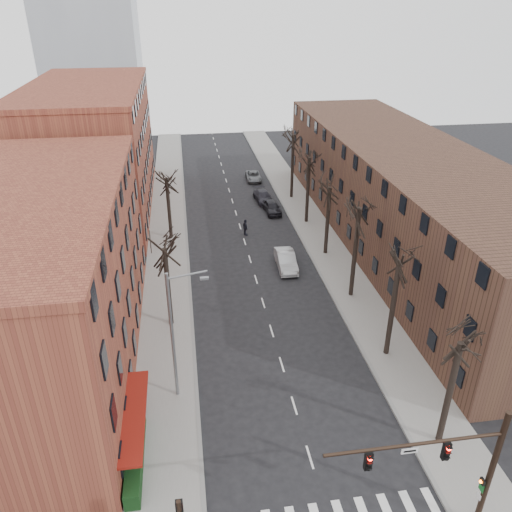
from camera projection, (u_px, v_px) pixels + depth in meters
name	position (u px, v px, depth m)	size (l,w,h in m)	color
sidewalk_left	(168.00, 234.00, 53.84)	(4.00, 90.00, 0.15)	gray
sidewalk_right	(312.00, 225.00, 55.97)	(4.00, 90.00, 0.15)	gray
building_left_near	(34.00, 286.00, 32.49)	(12.00, 26.00, 12.00)	brown
building_left_far	(93.00, 152.00, 57.51)	(12.00, 28.00, 14.00)	brown
building_right	(403.00, 195.00, 50.38)	(12.00, 50.00, 10.00)	#482E22
awning_left	(140.00, 449.00, 28.21)	(1.20, 7.00, 0.15)	maroon
hedge	(135.00, 455.00, 27.02)	(0.80, 6.00, 1.00)	#123614
tree_right_a	(438.00, 441.00, 28.72)	(5.20, 5.20, 10.00)	black
tree_right_b	(386.00, 354.00, 35.75)	(5.20, 5.20, 10.80)	black
tree_right_c	(350.00, 296.00, 42.77)	(5.20, 5.20, 11.60)	black
tree_right_d	(325.00, 254.00, 49.80)	(5.20, 5.20, 10.00)	black
tree_right_e	(306.00, 222.00, 56.83)	(5.20, 5.20, 10.80)	black
tree_right_f	(291.00, 198.00, 63.86)	(5.20, 5.20, 11.60)	black
tree_left_a	(172.00, 325.00, 39.00)	(5.20, 5.20, 9.50)	black
tree_left_b	(171.00, 238.00, 53.05)	(5.20, 5.20, 9.50)	black
signal_mast_arm	(463.00, 464.00, 22.02)	(8.14, 0.30, 7.20)	black
streetlight	(175.00, 331.00, 29.74)	(2.45, 0.22, 9.03)	slate
silver_sedan	(286.00, 260.00, 46.88)	(1.65, 4.72, 1.56)	#A4A7AB
parked_car_near	(272.00, 207.00, 59.08)	(1.68, 4.18, 1.42)	black
parked_car_mid	(263.00, 196.00, 62.37)	(1.87, 4.60, 1.34)	black
parked_car_far	(253.00, 176.00, 69.73)	(1.98, 4.29, 1.19)	slate
pedestrian_crossing	(245.00, 227.00, 53.33)	(1.07, 0.44, 1.82)	black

